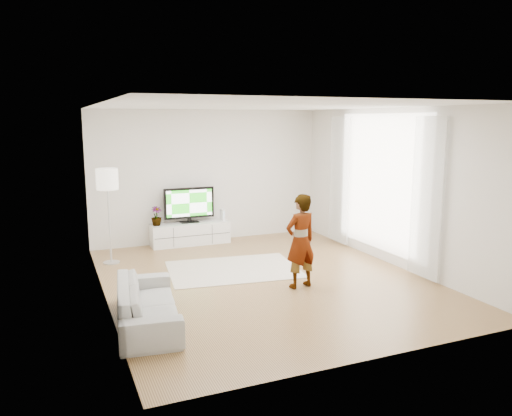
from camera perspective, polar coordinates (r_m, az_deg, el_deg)
name	(u,v)px	position (r m, az deg, el deg)	size (l,w,h in m)	color
floor	(264,279)	(8.28, 0.93, -8.17)	(6.00, 6.00, 0.00)	#AB854D
ceiling	(265,106)	(7.86, 0.99, 11.60)	(6.00, 6.00, 0.00)	white
wall_left	(101,206)	(7.33, -17.26, 0.27)	(0.02, 6.00, 2.80)	silver
wall_right	(393,187)	(9.23, 15.35, 2.30)	(0.02, 6.00, 2.80)	silver
wall_back	(208,176)	(10.74, -5.47, 3.66)	(5.00, 0.02, 2.80)	silver
wall_front	(379,235)	(5.38, 13.87, -2.98)	(5.00, 0.02, 2.80)	silver
window	(381,183)	(9.45, 14.15, 2.83)	(0.01, 2.60, 2.50)	white
curtain_near	(427,198)	(8.41, 18.96, 1.05)	(0.04, 0.70, 2.60)	white
curtain_far	(340,180)	(10.48, 9.53, 3.13)	(0.04, 0.70, 2.60)	white
media_console	(190,233)	(10.58, -7.53, -2.90)	(1.64, 0.47, 0.46)	white
television	(189,204)	(10.48, -7.65, 0.49)	(1.06, 0.21, 0.74)	black
game_console	(222,215)	(10.71, -3.87, -0.76)	(0.07, 0.18, 0.24)	white
potted_plant	(156,216)	(10.34, -11.31, -0.91)	(0.22, 0.22, 0.39)	#3F7238
rug	(233,269)	(8.80, -2.61, -7.01)	(2.22, 1.60, 0.01)	beige
player	(301,241)	(7.73, 5.12, -3.78)	(0.54, 0.35, 1.47)	#334772
sofa	(147,303)	(6.64, -12.30, -10.58)	(1.87, 0.73, 0.55)	#B3B2AE
floor_lamp	(107,183)	(9.27, -16.62, 2.72)	(0.39, 0.39, 1.74)	silver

